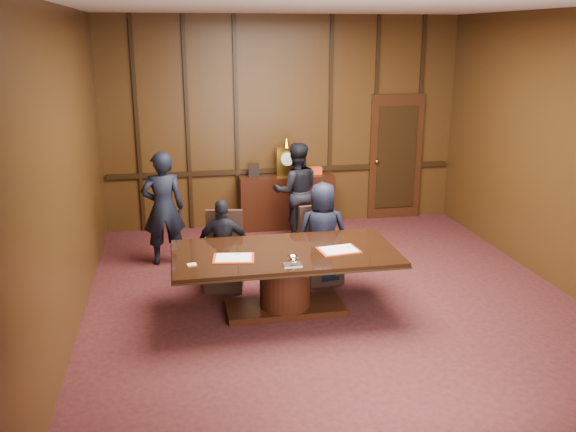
# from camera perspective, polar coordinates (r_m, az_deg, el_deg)

# --- Properties ---
(room) EXTENTS (7.00, 7.04, 3.50)m
(room) POSITION_cam_1_polar(r_m,az_deg,el_deg) (7.14, 5.01, 4.78)
(room) COLOR black
(room) RESTS_ON ground
(sideboard) EXTENTS (1.60, 0.45, 1.54)m
(sideboard) POSITION_cam_1_polar(r_m,az_deg,el_deg) (10.38, -0.14, 1.58)
(sideboard) COLOR black
(sideboard) RESTS_ON ground
(conference_table) EXTENTS (2.62, 1.32, 0.76)m
(conference_table) POSITION_cam_1_polar(r_m,az_deg,el_deg) (7.19, -0.29, -5.19)
(conference_table) COLOR black
(conference_table) RESTS_ON ground
(folder_left) EXTENTS (0.50, 0.39, 0.02)m
(folder_left) POSITION_cam_1_polar(r_m,az_deg,el_deg) (6.89, -5.11, -3.94)
(folder_left) COLOR #AF2810
(folder_left) RESTS_ON conference_table
(folder_right) EXTENTS (0.50, 0.39, 0.02)m
(folder_right) POSITION_cam_1_polar(r_m,az_deg,el_deg) (7.14, 4.76, -3.19)
(folder_right) COLOR #AF2810
(folder_right) RESTS_ON conference_table
(inkstand) EXTENTS (0.20, 0.14, 0.12)m
(inkstand) POSITION_cam_1_polar(r_m,az_deg,el_deg) (6.67, 0.41, -4.17)
(inkstand) COLOR white
(inkstand) RESTS_ON conference_table
(notepad) EXTENTS (0.11, 0.08, 0.01)m
(notepad) POSITION_cam_1_polar(r_m,az_deg,el_deg) (6.76, -8.99, -4.52)
(notepad) COLOR #DAD96B
(notepad) RESTS_ON conference_table
(chair_left) EXTENTS (0.56, 0.56, 0.99)m
(chair_left) POSITION_cam_1_polar(r_m,az_deg,el_deg) (8.00, -6.00, -4.63)
(chair_left) COLOR black
(chair_left) RESTS_ON ground
(chair_right) EXTENTS (0.54, 0.54, 0.99)m
(chair_right) POSITION_cam_1_polar(r_m,az_deg,el_deg) (8.20, 3.05, -4.03)
(chair_right) COLOR black
(chair_right) RESTS_ON ground
(signatory_left) EXTENTS (0.73, 0.37, 1.20)m
(signatory_left) POSITION_cam_1_polar(r_m,az_deg,el_deg) (7.82, -6.05, -2.75)
(signatory_left) COLOR black
(signatory_left) RESTS_ON ground
(signatory_right) EXTENTS (0.71, 0.50, 1.36)m
(signatory_right) POSITION_cam_1_polar(r_m,az_deg,el_deg) (8.00, 3.25, -1.63)
(signatory_right) COLOR black
(signatory_right) RESTS_ON ground
(witness_left) EXTENTS (0.63, 0.45, 1.64)m
(witness_left) POSITION_cam_1_polar(r_m,az_deg,el_deg) (8.79, -11.59, 0.70)
(witness_left) COLOR black
(witness_left) RESTS_ON ground
(witness_right) EXTENTS (0.78, 0.61, 1.56)m
(witness_right) POSITION_cam_1_polar(r_m,az_deg,el_deg) (9.70, 0.77, 2.32)
(witness_right) COLOR black
(witness_right) RESTS_ON ground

